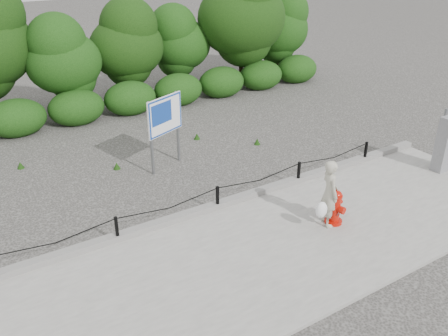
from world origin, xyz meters
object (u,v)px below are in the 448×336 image
at_px(pedestrian, 329,194).
at_px(advertising_sign, 165,119).
at_px(utility_cabinet, 447,144).
at_px(fire_hydrant, 335,207).

xyz_separation_m(pedestrian, advertising_sign, (-1.66, 4.70, 0.63)).
relative_size(pedestrian, utility_cabinet, 0.91).
distance_m(fire_hydrant, pedestrian, 0.41).
relative_size(fire_hydrant, advertising_sign, 0.41).
xyz_separation_m(fire_hydrant, utility_cabinet, (4.49, 0.40, 0.37)).
bearing_deg(pedestrian, utility_cabinet, -65.75).
relative_size(fire_hydrant, pedestrian, 0.54).
bearing_deg(utility_cabinet, fire_hydrant, -174.89).
bearing_deg(pedestrian, fire_hydrant, -84.41).
xyz_separation_m(utility_cabinet, advertising_sign, (-6.34, 4.35, 0.62)).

